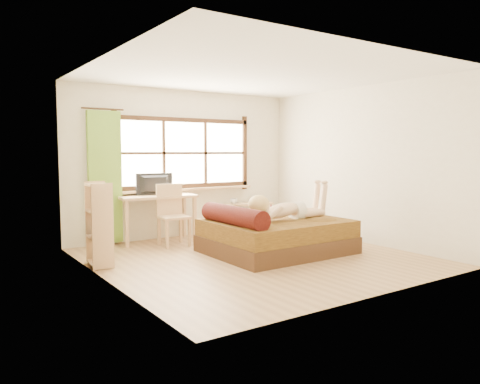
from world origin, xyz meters
TOP-DOWN VIEW (x-y plane):
  - floor at (0.00, 0.00)m, footprint 4.50×4.50m
  - ceiling at (0.00, 0.00)m, footprint 4.50×4.50m
  - wall_back at (0.00, 2.25)m, footprint 4.50×0.00m
  - wall_front at (0.00, -2.25)m, footprint 4.50×0.00m
  - wall_left at (-2.25, 0.00)m, footprint 0.00×4.50m
  - wall_right at (2.25, 0.00)m, footprint 0.00×4.50m
  - window at (0.00, 2.22)m, footprint 2.80×0.16m
  - curtain at (-1.55, 2.13)m, footprint 0.55×0.10m
  - bed at (0.44, 0.12)m, footprint 2.07×1.66m
  - woman at (0.65, 0.07)m, footprint 1.45×0.41m
  - kitten at (-0.22, 0.22)m, footprint 0.31×0.12m
  - desk at (-0.70, 1.95)m, footprint 1.36×0.72m
  - monitor at (-0.70, 2.00)m, footprint 0.67×0.15m
  - chair at (-0.59, 1.59)m, footprint 0.50×0.50m
  - pipe_shelf at (1.29, 2.07)m, footprint 1.13×0.46m
  - cup at (0.98, 2.07)m, footprint 0.16×0.16m
  - book at (1.48, 2.07)m, footprint 0.20×0.25m
  - bookshelf at (-2.08, 0.80)m, footprint 0.34×0.53m

SIDE VIEW (x-z plane):
  - floor at x=0.00m, z-range 0.00..0.00m
  - bed at x=0.44m, z-range -0.11..0.67m
  - pipe_shelf at x=1.29m, z-range 0.09..0.71m
  - book at x=1.48m, z-range 0.55..0.57m
  - chair at x=-0.59m, z-range 0.06..1.09m
  - bookshelf at x=-2.08m, z-range 0.01..1.16m
  - cup at x=0.98m, z-range 0.55..0.66m
  - kitten at x=-0.22m, z-range 0.52..0.77m
  - desk at x=-0.70m, z-range 0.30..1.12m
  - woman at x=0.65m, z-range 0.52..1.14m
  - monitor at x=-0.70m, z-range 0.82..1.20m
  - curtain at x=-1.55m, z-range 0.05..2.25m
  - wall_back at x=0.00m, z-range -0.90..3.60m
  - wall_front at x=0.00m, z-range -0.90..3.60m
  - wall_left at x=-2.25m, z-range -0.90..3.60m
  - wall_right at x=2.25m, z-range -0.90..3.60m
  - window at x=0.00m, z-range 0.78..2.24m
  - ceiling at x=0.00m, z-range 2.70..2.70m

